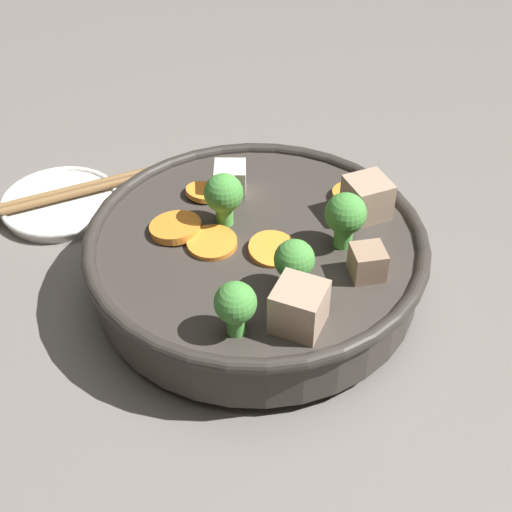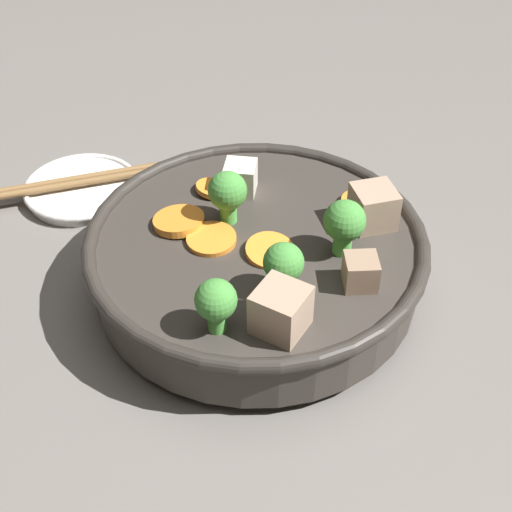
# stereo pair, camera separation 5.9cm
# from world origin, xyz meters

# --- Properties ---
(ground_plane) EXTENTS (3.00, 3.00, 0.00)m
(ground_plane) POSITION_xyz_m (0.00, 0.00, 0.00)
(ground_plane) COLOR slate
(stirfry_bowl) EXTENTS (0.28, 0.28, 0.10)m
(stirfry_bowl) POSITION_xyz_m (-0.00, -0.00, 0.04)
(stirfry_bowl) COLOR #38332D
(stirfry_bowl) RESTS_ON ground_plane
(side_saucer) EXTENTS (0.11, 0.11, 0.01)m
(side_saucer) POSITION_xyz_m (0.19, 0.12, 0.01)
(side_saucer) COLOR white
(side_saucer) RESTS_ON ground_plane
(chopsticks_pair) EXTENTS (0.02, 0.21, 0.01)m
(chopsticks_pair) POSITION_xyz_m (0.19, 0.12, 0.02)
(chopsticks_pair) COLOR olive
(chopsticks_pair) RESTS_ON side_saucer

